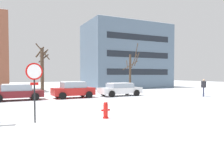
# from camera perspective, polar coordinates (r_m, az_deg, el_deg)

# --- Properties ---
(ground_plane) EXTENTS (120.00, 120.00, 0.00)m
(ground_plane) POSITION_cam_1_polar(r_m,az_deg,el_deg) (12.75, -12.95, -7.41)
(ground_plane) COLOR white
(road_surface) EXTENTS (80.00, 8.46, 0.00)m
(road_surface) POSITION_cam_1_polar(r_m,az_deg,el_deg) (15.88, -15.55, -5.53)
(road_surface) COLOR silver
(road_surface) RESTS_ON ground
(stop_sign) EXTENTS (0.75, 0.14, 2.67)m
(stop_sign) POSITION_cam_1_polar(r_m,az_deg,el_deg) (10.65, -18.94, 0.77)
(stop_sign) COLOR black
(stop_sign) RESTS_ON ground
(fire_hydrant) EXTENTS (0.44, 0.30, 0.87)m
(fire_hydrant) POSITION_cam_1_polar(r_m,az_deg,el_deg) (11.20, -1.62, -6.45)
(fire_hydrant) COLOR red
(fire_hydrant) RESTS_ON ground
(parked_car_maroon) EXTENTS (4.32, 2.21, 1.38)m
(parked_car_maroon) POSITION_cam_1_polar(r_m,az_deg,el_deg) (20.71, -22.95, -1.87)
(parked_car_maroon) COLOR maroon
(parked_car_maroon) RESTS_ON ground
(parked_car_red) EXTENTS (3.89, 2.09, 1.54)m
(parked_car_red) POSITION_cam_1_polar(r_m,az_deg,el_deg) (21.45, -9.75, -1.41)
(parked_car_red) COLOR red
(parked_car_red) RESTS_ON ground
(parked_car_white) EXTENTS (4.48, 2.24, 1.34)m
(parked_car_white) POSITION_cam_1_polar(r_m,az_deg,el_deg) (23.23, 1.98, -1.29)
(parked_car_white) COLOR white
(parked_car_white) RESTS_ON ground
(pedestrian_crossing) EXTENTS (0.44, 0.46, 1.75)m
(pedestrian_crossing) POSITION_cam_1_polar(r_m,az_deg,el_deg) (24.36, 22.05, -0.53)
(pedestrian_crossing) COLOR #2D334C
(pedestrian_crossing) RESTS_ON ground
(tree_far_left) EXTENTS (1.88, 2.37, 5.85)m
(tree_far_left) POSITION_cam_1_polar(r_m,az_deg,el_deg) (27.41, 4.78, 3.36)
(tree_far_left) COLOR #423326
(tree_far_left) RESTS_ON ground
(tree_far_right) EXTENTS (1.54, 1.57, 5.43)m
(tree_far_right) POSITION_cam_1_polar(r_m,az_deg,el_deg) (25.49, -17.15, 3.68)
(tree_far_right) COLOR #423326
(tree_far_right) RESTS_ON ground
(building_far_right) EXTENTS (13.66, 8.16, 10.63)m
(building_far_right) POSITION_cam_1_polar(r_m,az_deg,el_deg) (38.61, 3.63, 6.95)
(building_far_right) COLOR slate
(building_far_right) RESTS_ON ground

